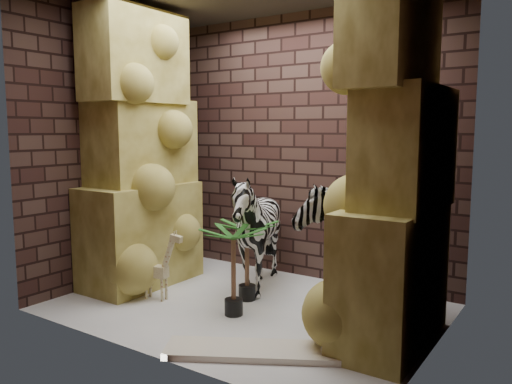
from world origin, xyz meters
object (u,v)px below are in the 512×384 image
Objects in this scene: zebra_left at (256,238)px; giraffe_toy at (155,263)px; palm_back at (233,271)px; zebra_right at (343,231)px; palm_front at (247,260)px; surfboard at (259,351)px.

zebra_left is 1.05m from giraffe_toy.
zebra_right is at bearing 46.52° from palm_back.
giraffe_toy is (-1.63, -0.85, -0.37)m from zebra_right.
zebra_left is (-0.92, -0.10, -0.17)m from zebra_right.
giraffe_toy is 0.92m from palm_front.
zebra_right is at bearing 22.33° from palm_front.
surfboard is (-0.08, -1.32, -0.72)m from zebra_right.
giraffe_toy is 0.91m from palm_back.
giraffe_toy is at bearing -174.45° from palm_back.
palm_back is (0.20, -0.66, -0.16)m from zebra_left.
palm_back reaches higher than palm_front.
palm_front is at bearing -54.95° from zebra_left.
zebra_right is 1.50m from surfboard.
zebra_left is 1.57m from surfboard.
zebra_left is 0.31m from palm_front.
surfboard is (0.84, -1.21, -0.55)m from zebra_left.
palm_front reaches higher than giraffe_toy.
palm_front is 0.57× the size of surfboard.
zebra_left reaches higher than palm_front.
zebra_left reaches higher than palm_back.
palm_front reaches higher than surfboard.
zebra_right is 1.17× the size of zebra_left.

